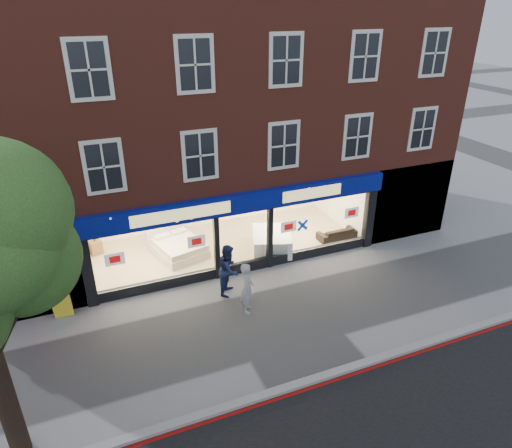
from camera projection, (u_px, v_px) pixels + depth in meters
ground at (278, 317)px, 14.89m from camera, size 120.00×120.00×0.00m
kerb_line at (326, 383)px, 12.31m from camera, size 60.00×0.10×0.01m
kerb_stone at (322, 377)px, 12.45m from camera, size 60.00×0.25×0.12m
showroom_floor at (226, 245)px, 19.23m from camera, size 11.00×4.50×0.10m
building at (206, 76)px, 17.72m from camera, size 19.00×8.26×10.30m
display_bed at (178, 246)px, 18.33m from camera, size 2.21×2.48×1.20m
bedside_table at (96, 247)px, 18.39m from camera, size 0.57×0.57×0.55m
mattress_stack at (272, 241)px, 18.62m from camera, size 2.07×2.31×0.75m
sofa at (337, 233)px, 19.55m from camera, size 1.74×0.70×0.50m
a_board at (62, 305)px, 14.73m from camera, size 0.64×0.44×0.93m
pedestrian_grey at (247, 288)px, 14.84m from camera, size 0.65×0.77×1.79m
pedestrian_blue at (229, 269)px, 15.79m from camera, size 1.11×1.15×1.87m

